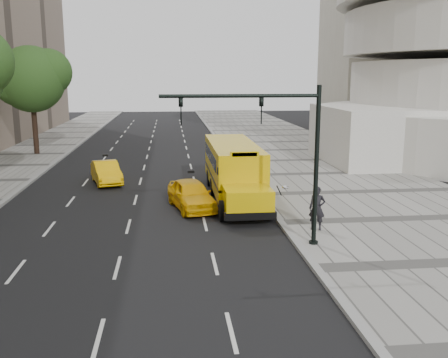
{
  "coord_description": "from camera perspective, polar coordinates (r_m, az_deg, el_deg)",
  "views": [
    {
      "loc": [
        0.98,
        -27.16,
        6.73
      ],
      "look_at": [
        3.5,
        -4.0,
        1.9
      ],
      "focal_mm": 40.0,
      "sensor_mm": 36.0,
      "label": 1
    }
  ],
  "objects": [
    {
      "name": "pedestrian",
      "position": [
        22.0,
        10.58,
        -3.3
      ],
      "size": [
        0.81,
        0.66,
        1.91
      ],
      "primitive_type": "imported",
      "rotation": [
        0.0,
        0.0,
        -0.33
      ],
      "color": "black",
      "rests_on": "sidewalk_museum"
    },
    {
      "name": "ground",
      "position": [
        28.0,
        -8.04,
        -2.31
      ],
      "size": [
        140.0,
        140.0,
        0.0
      ],
      "primitive_type": "plane",
      "color": "black",
      "rests_on": "ground"
    },
    {
      "name": "traffic_signal",
      "position": [
        19.18,
        6.55,
        3.73
      ],
      "size": [
        6.18,
        0.36,
        6.4
      ],
      "color": "black",
      "rests_on": "ground"
    },
    {
      "name": "tree_c",
      "position": [
        45.59,
        -21.04,
        10.66
      ],
      "size": [
        6.25,
        5.55,
        9.23
      ],
      "color": "black",
      "rests_on": "ground"
    },
    {
      "name": "curb_far",
      "position": [
        29.37,
        -23.85,
        -2.4
      ],
      "size": [
        0.3,
        140.0,
        0.15
      ],
      "primitive_type": "cube",
      "color": "gray",
      "rests_on": "ground"
    },
    {
      "name": "sidewalk_museum",
      "position": [
        30.06,
        15.48,
        -1.51
      ],
      "size": [
        12.0,
        140.0,
        0.15
      ],
      "primitive_type": "cube",
      "color": "gray",
      "rests_on": "ground"
    },
    {
      "name": "curb_museum",
      "position": [
        28.41,
        4.15,
        -1.87
      ],
      "size": [
        0.3,
        140.0,
        0.15
      ],
      "primitive_type": "cube",
      "color": "gray",
      "rests_on": "ground"
    },
    {
      "name": "taxi_far",
      "position": [
        32.62,
        -13.31,
        0.74
      ],
      "size": [
        2.55,
        4.48,
        1.4
      ],
      "primitive_type": "imported",
      "rotation": [
        0.0,
        0.0,
        0.27
      ],
      "color": "#FFBC06",
      "rests_on": "ground"
    },
    {
      "name": "taxi_near",
      "position": [
        25.69,
        -3.77,
        -1.76
      ],
      "size": [
        2.73,
        4.72,
        1.51
      ],
      "primitive_type": "imported",
      "rotation": [
        0.0,
        0.0,
        0.23
      ],
      "color": "#FFBC06",
      "rests_on": "ground"
    },
    {
      "name": "school_bus",
      "position": [
        28.1,
        1.09,
        1.53
      ],
      "size": [
        2.96,
        11.56,
        3.19
      ],
      "color": "#DFB404",
      "rests_on": "ground"
    }
  ]
}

